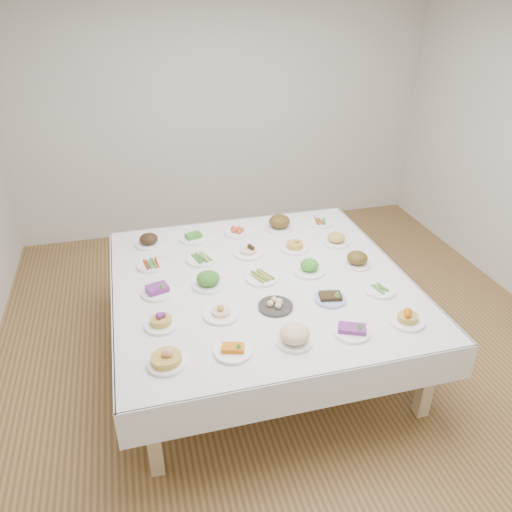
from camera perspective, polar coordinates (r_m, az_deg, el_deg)
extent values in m
plane|color=olive|center=(4.55, 3.11, -9.53)|extent=(5.00, 5.00, 0.00)
cube|color=silver|center=(6.14, -3.87, 15.56)|extent=(5.00, 0.02, 2.80)
cube|color=white|center=(3.98, 0.56, -3.03)|extent=(2.30, 2.30, 0.06)
cube|color=white|center=(5.01, -2.94, 2.70)|extent=(2.32, 0.02, 0.28)
cube|color=white|center=(3.20, 6.22, -15.40)|extent=(2.32, 0.02, 0.28)
cube|color=white|center=(4.44, 15.00, -2.09)|extent=(0.01, 2.32, 0.28)
cube|color=white|center=(3.95, -15.86, -6.55)|extent=(0.02, 2.32, 0.28)
cube|color=#D6BF89|center=(3.38, -11.72, -19.28)|extent=(0.09, 0.09, 0.69)
cube|color=#D6BF89|center=(3.87, 18.97, -13.06)|extent=(0.09, 0.09, 0.69)
cube|color=#D6BF89|center=(4.90, -13.55, -2.36)|extent=(0.09, 0.09, 0.69)
cube|color=#D6BF89|center=(5.25, 7.95, 0.45)|extent=(0.09, 0.09, 0.69)
cylinder|color=white|center=(3.21, -10.16, -11.95)|extent=(0.24, 0.24, 0.02)
cylinder|color=white|center=(3.24, -2.64, -10.85)|extent=(0.24, 0.24, 0.02)
cylinder|color=white|center=(3.33, 4.41, -9.76)|extent=(0.23, 0.23, 0.02)
cylinder|color=white|center=(3.46, 10.87, -8.54)|extent=(0.24, 0.24, 0.02)
cylinder|color=white|center=(3.64, 16.87, -7.20)|extent=(0.24, 0.24, 0.02)
cylinder|color=white|center=(3.52, -10.75, -7.74)|extent=(0.23, 0.23, 0.02)
cylinder|color=white|center=(3.56, -3.99, -6.71)|extent=(0.25, 0.25, 0.02)
cylinder|color=#2E2C29|center=(3.64, 2.25, -5.81)|extent=(0.25, 0.25, 0.02)
cylinder|color=#4C66B2|center=(3.75, 8.47, -4.92)|extent=(0.23, 0.23, 0.02)
cylinder|color=white|center=(3.93, 13.96, -3.84)|extent=(0.24, 0.24, 0.02)
cylinder|color=white|center=(3.86, -11.17, -4.15)|extent=(0.24, 0.24, 0.02)
cylinder|color=white|center=(3.90, -5.45, -3.31)|extent=(0.25, 0.25, 0.02)
cylinder|color=white|center=(3.96, 0.68, -2.56)|extent=(0.26, 0.26, 0.02)
cylinder|color=white|center=(4.08, 6.08, -1.73)|extent=(0.26, 0.26, 0.02)
cylinder|color=white|center=(4.24, 11.42, -0.93)|extent=(0.23, 0.23, 0.02)
cylinder|color=white|center=(4.22, -11.84, -1.10)|extent=(0.23, 0.23, 0.02)
cylinder|color=white|center=(4.24, -6.23, -0.41)|extent=(0.25, 0.25, 0.02)
cylinder|color=white|center=(4.31, -0.87, 0.28)|extent=(0.25, 0.25, 0.02)
cylinder|color=white|center=(4.41, 4.44, 0.85)|extent=(0.24, 0.24, 0.02)
cylinder|color=white|center=(4.55, 9.11, 1.53)|extent=(0.23, 0.23, 0.02)
cylinder|color=white|center=(4.56, -12.10, 1.32)|extent=(0.24, 0.24, 0.02)
cylinder|color=white|center=(4.59, -7.14, 1.95)|extent=(0.25, 0.25, 0.02)
cylinder|color=white|center=(4.66, -2.19, 2.62)|extent=(0.23, 0.23, 0.02)
cylinder|color=white|center=(4.76, 2.68, 3.20)|extent=(0.26, 0.26, 0.02)
cylinder|color=white|center=(4.89, 7.38, 3.72)|extent=(0.23, 0.23, 0.02)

